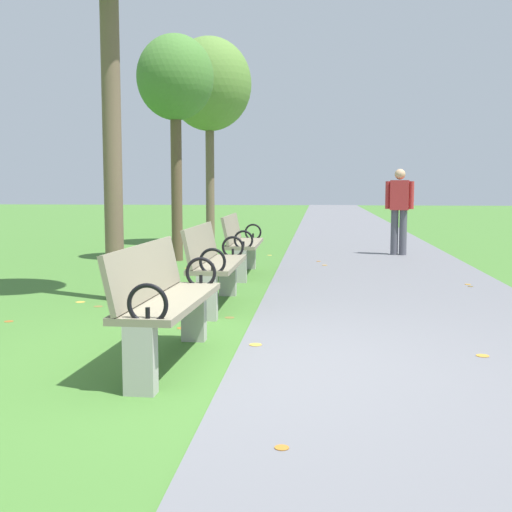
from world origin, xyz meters
name	(u,v)px	position (x,y,z in m)	size (l,w,h in m)	color
ground_plane	(230,366)	(0.00, 0.00, 0.00)	(80.00, 80.00, 0.00)	#42722D
paved_walkway	(346,224)	(1.57, 18.00, 0.01)	(3.14, 44.00, 0.02)	slate
park_bench_1	(164,300)	(-0.50, 0.04, 0.49)	(0.54, 1.62, 0.90)	gray
park_bench_2	(214,263)	(-0.50, 2.38, 0.49)	(0.47, 1.60, 0.90)	gray
park_bench_3	(241,243)	(-0.50, 4.95, 0.49)	(0.49, 1.61, 0.90)	gray
tree_3	(175,81)	(-1.86, 6.77, 3.13)	(1.33, 1.33, 3.93)	brown
tree_4	(209,86)	(-1.78, 9.89, 3.51)	(1.85, 1.85, 4.56)	brown
pedestrian_walking	(399,207)	(2.15, 7.93, 0.93)	(0.52, 0.28, 1.62)	#4C4C56
scattered_leaves	(212,300)	(-0.58, 2.77, 0.01)	(5.12, 9.46, 0.02)	#93511E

